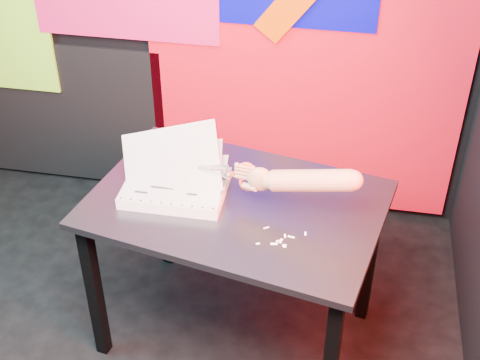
# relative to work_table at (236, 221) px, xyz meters

# --- Properties ---
(room) EXTENTS (3.01, 3.01, 2.71)m
(room) POSITION_rel_work_table_xyz_m (-0.49, -0.48, 0.70)
(room) COLOR black
(room) RESTS_ON ground
(backdrop) EXTENTS (2.88, 0.05, 2.08)m
(backdrop) POSITION_rel_work_table_xyz_m (-0.43, 0.98, 0.30)
(backdrop) COLOR red
(backdrop) RESTS_ON ground
(work_table) EXTENTS (1.25, 0.96, 0.75)m
(work_table) POSITION_rel_work_table_xyz_m (0.00, 0.00, 0.00)
(work_table) COLOR black
(work_table) RESTS_ON ground
(printout_stack) EXTENTS (0.45, 0.30, 0.30)m
(printout_stack) POSITION_rel_work_table_xyz_m (-0.25, 0.01, 0.13)
(printout_stack) COLOR white
(printout_stack) RESTS_ON work_table
(scissors) EXTENTS (0.23, 0.04, 0.13)m
(scissors) POSITION_rel_work_table_xyz_m (0.03, -0.00, 0.23)
(scissors) COLOR silver
(scissors) RESTS_ON printout_stack
(hand_forearm) EXTENTS (0.47, 0.12, 0.16)m
(hand_forearm) POSITION_rel_work_table_xyz_m (0.26, -0.04, 0.26)
(hand_forearm) COLOR #A87756
(hand_forearm) RESTS_ON work_table
(paper_clippings) EXTENTS (0.18, 0.11, 0.00)m
(paper_clippings) POSITION_rel_work_table_xyz_m (0.20, -0.19, 0.10)
(paper_clippings) COLOR white
(paper_clippings) RESTS_ON work_table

